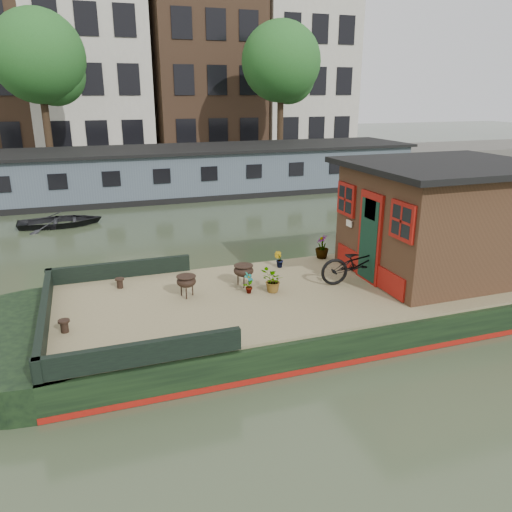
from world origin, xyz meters
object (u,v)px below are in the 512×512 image
object	(u,v)px
potted_plant_a	(249,283)
brazier_rear	(187,286)
brazier_front	(244,275)
dinghy	(60,217)
bicycle	(360,263)
cabin	(442,218)

from	to	relation	value
potted_plant_a	brazier_rear	bearing A→B (deg)	168.92
potted_plant_a	brazier_front	xyz separation A→B (m)	(0.03, 0.43, 0.01)
potted_plant_a	dinghy	distance (m)	10.33
dinghy	bicycle	bearing A→B (deg)	-148.94
bicycle	brazier_rear	distance (m)	3.60
bicycle	potted_plant_a	xyz separation A→B (m)	(-2.37, 0.20, -0.22)
bicycle	brazier_front	xyz separation A→B (m)	(-2.34, 0.63, -0.22)
brazier_rear	dinghy	distance (m)	9.73
brazier_front	dinghy	distance (m)	9.95
potted_plant_a	brazier_front	distance (m)	0.43
bicycle	brazier_front	bearing A→B (deg)	81.99
potted_plant_a	brazier_front	bearing A→B (deg)	85.95
cabin	bicycle	distance (m)	2.14
brazier_front	brazier_rear	world-z (taller)	brazier_front
dinghy	potted_plant_a	bearing A→B (deg)	-159.53
brazier_rear	potted_plant_a	bearing A→B (deg)	-11.08
bicycle	dinghy	world-z (taller)	bicycle
cabin	dinghy	xyz separation A→B (m)	(-8.15, 9.75, -1.59)
bicycle	brazier_rear	size ratio (longest dim) A/B	3.90
dinghy	cabin	bearing A→B (deg)	-141.22
potted_plant_a	dinghy	size ratio (longest dim) A/B	0.16
cabin	dinghy	world-z (taller)	cabin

